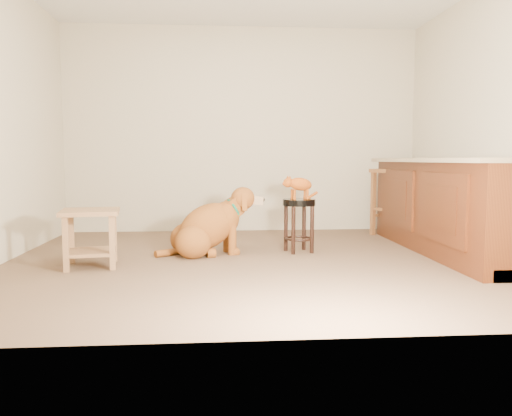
{
  "coord_description": "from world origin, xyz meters",
  "views": [
    {
      "loc": [
        -0.33,
        -4.47,
        0.93
      ],
      "look_at": [
        0.05,
        0.4,
        0.45
      ],
      "focal_mm": 35.0,
      "sensor_mm": 36.0,
      "label": 1
    }
  ],
  "objects": [
    {
      "name": "room_shell",
      "position": [
        0.0,
        0.0,
        1.68
      ],
      "size": [
        4.54,
        4.04,
        2.62
      ],
      "color": "beige",
      "rests_on": "ground"
    },
    {
      "name": "side_table",
      "position": [
        -1.42,
        -0.11,
        0.33
      ],
      "size": [
        0.55,
        0.55,
        0.5
      ],
      "rotation": [
        0.0,
        0.0,
        0.16
      ],
      "color": "#926843",
      "rests_on": "ground"
    },
    {
      "name": "wood_stool",
      "position": [
        1.8,
        1.38,
        0.42
      ],
      "size": [
        0.56,
        0.56,
        0.81
      ],
      "rotation": [
        0.0,
        0.0,
        0.33
      ],
      "color": "brown",
      "rests_on": "ground"
    },
    {
      "name": "cabinet_run",
      "position": [
        1.94,
        0.3,
        0.44
      ],
      "size": [
        0.7,
        2.56,
        0.94
      ],
      "color": "#4B210D",
      "rests_on": "ground"
    },
    {
      "name": "padded_stool",
      "position": [
        0.48,
        0.43,
        0.38
      ],
      "size": [
        0.33,
        0.33,
        0.53
      ],
      "rotation": [
        0.0,
        0.0,
        0.24
      ],
      "color": "black",
      "rests_on": "ground"
    },
    {
      "name": "golden_retriever",
      "position": [
        -0.42,
        0.36,
        0.26
      ],
      "size": [
        1.08,
        0.62,
        0.7
      ],
      "rotation": [
        0.0,
        0.0,
        0.25
      ],
      "color": "brown",
      "rests_on": "ground"
    },
    {
      "name": "floor",
      "position": [
        0.0,
        0.0,
        0.0
      ],
      "size": [
        4.5,
        4.0,
        0.01
      ],
      "primitive_type": "cube",
      "color": "brown",
      "rests_on": "ground"
    },
    {
      "name": "tabby_kitten",
      "position": [
        0.47,
        0.43,
        0.68
      ],
      "size": [
        0.39,
        0.22,
        0.26
      ],
      "rotation": [
        0.0,
        0.0,
        0.24
      ],
      "color": "#8F3D0E",
      "rests_on": "padded_stool"
    }
  ]
}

